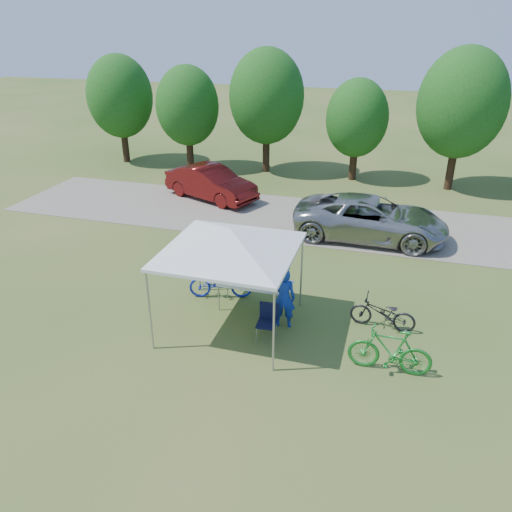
% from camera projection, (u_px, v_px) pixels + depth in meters
% --- Properties ---
extents(ground, '(100.00, 100.00, 0.00)m').
position_uv_depth(ground, '(232.00, 325.00, 13.04)').
color(ground, '#2D5119').
rests_on(ground, ground).
extents(gravel_strip, '(24.00, 5.00, 0.02)m').
position_uv_depth(gravel_strip, '(297.00, 218.00, 19.96)').
color(gravel_strip, gray).
rests_on(gravel_strip, ground).
extents(canopy, '(4.53, 4.53, 3.00)m').
position_uv_depth(canopy, '(230.00, 231.00, 11.90)').
color(canopy, '#A5A5AA').
rests_on(canopy, ground).
extents(treeline, '(24.89, 4.28, 6.30)m').
position_uv_depth(treeline, '(320.00, 105.00, 23.76)').
color(treeline, '#382314').
rests_on(treeline, ground).
extents(folding_table, '(1.98, 0.82, 0.81)m').
position_uv_depth(folding_table, '(255.00, 284.00, 13.44)').
color(folding_table, white).
rests_on(folding_table, ground).
extents(folding_chair, '(0.50, 0.51, 0.92)m').
position_uv_depth(folding_chair, '(268.00, 318.00, 12.34)').
color(folding_chair, black).
rests_on(folding_chair, ground).
extents(cooler, '(0.42, 0.29, 0.30)m').
position_uv_depth(cooler, '(248.00, 277.00, 13.41)').
color(cooler, white).
rests_on(cooler, folding_table).
extents(ice_cream_cup, '(0.09, 0.09, 0.07)m').
position_uv_depth(ice_cream_cup, '(270.00, 285.00, 13.26)').
color(ice_cream_cup, yellow).
rests_on(ice_cream_cup, folding_table).
extents(cyclist, '(0.66, 0.48, 1.66)m').
position_uv_depth(cyclist, '(284.00, 298.00, 12.67)').
color(cyclist, navy).
rests_on(cyclist, ground).
extents(bike_blue, '(1.90, 1.09, 0.95)m').
position_uv_depth(bike_blue, '(221.00, 282.00, 14.16)').
color(bike_blue, '#1320A9').
rests_on(bike_blue, ground).
extents(bike_green, '(1.86, 0.53, 1.12)m').
position_uv_depth(bike_green, '(390.00, 350.00, 11.11)').
color(bike_green, '#1C7E2A').
rests_on(bike_green, ground).
extents(bike_dark, '(1.70, 0.71, 0.87)m').
position_uv_depth(bike_dark, '(383.00, 313.00, 12.73)').
color(bike_dark, black).
rests_on(bike_dark, ground).
extents(minivan, '(5.46, 2.57, 1.51)m').
position_uv_depth(minivan, '(371.00, 218.00, 17.88)').
color(minivan, '#A4A3A0').
rests_on(minivan, gravel_strip).
extents(sedan, '(4.61, 3.07, 1.44)m').
position_uv_depth(sedan, '(211.00, 183.00, 21.85)').
color(sedan, '#570F0E').
rests_on(sedan, gravel_strip).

